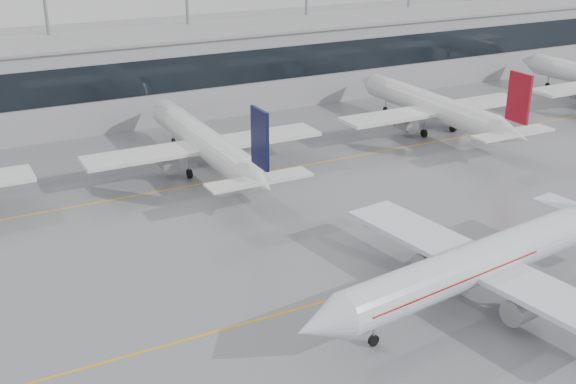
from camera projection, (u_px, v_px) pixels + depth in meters
ground at (354, 294)px, 61.05m from camera, size 320.00×320.00×0.00m
taxi_line_main at (354, 293)px, 61.05m from camera, size 120.00×0.25×0.01m
taxi_line_north at (218, 181)px, 85.69m from camera, size 120.00×0.25×0.01m
terminal at (136, 77)px, 109.74m from camera, size 180.00×15.00×12.00m
terminal_glass at (150, 78)px, 102.97m from camera, size 180.00×0.20×5.00m
terminal_roof at (132, 36)px, 107.42m from camera, size 182.00×16.00×0.40m
light_masts at (121, 23)px, 111.92m from camera, size 156.40×1.00×22.60m
air_canada_jet at (482, 262)px, 58.70m from camera, size 36.16×29.02×11.31m
parked_jet_c at (205, 143)px, 87.34m from camera, size 29.64×36.96×11.72m
parked_jet_d at (435, 107)px, 102.41m from camera, size 29.64×36.96×11.72m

